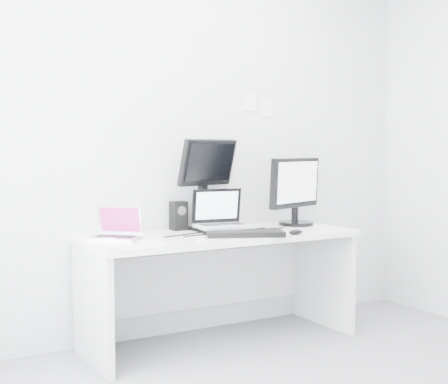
% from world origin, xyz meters
% --- Properties ---
extents(back_wall, '(3.60, 0.00, 3.60)m').
position_xyz_m(back_wall, '(0.00, 1.60, 1.35)').
color(back_wall, silver).
rests_on(back_wall, ground).
extents(desk, '(1.80, 0.70, 0.73)m').
position_xyz_m(desk, '(0.00, 1.25, 0.36)').
color(desk, white).
rests_on(desk, ground).
extents(macbook, '(0.36, 0.36, 0.22)m').
position_xyz_m(macbook, '(-0.70, 1.31, 0.84)').
color(macbook, silver).
rests_on(macbook, desk).
extents(speaker, '(0.10, 0.10, 0.19)m').
position_xyz_m(speaker, '(-0.17, 1.52, 0.83)').
color(speaker, black).
rests_on(speaker, desk).
extents(dell_laptop, '(0.38, 0.31, 0.29)m').
position_xyz_m(dell_laptop, '(0.05, 1.29, 0.88)').
color(dell_laptop, '#B2B5BA').
rests_on(dell_laptop, desk).
extents(rear_monitor, '(0.49, 0.29, 0.63)m').
position_xyz_m(rear_monitor, '(0.02, 1.47, 1.05)').
color(rear_monitor, black).
rests_on(rear_monitor, desk).
extents(samsung_monitor, '(0.60, 0.42, 0.50)m').
position_xyz_m(samsung_monitor, '(0.69, 1.35, 0.98)').
color(samsung_monitor, black).
rests_on(samsung_monitor, desk).
extents(keyboard, '(0.51, 0.36, 0.03)m').
position_xyz_m(keyboard, '(0.06, 1.04, 0.75)').
color(keyboard, black).
rests_on(keyboard, desk).
extents(mouse, '(0.10, 0.07, 0.03)m').
position_xyz_m(mouse, '(0.38, 0.94, 0.75)').
color(mouse, black).
rests_on(mouse, desk).
extents(wall_note_0, '(0.10, 0.00, 0.14)m').
position_xyz_m(wall_note_0, '(0.45, 1.59, 1.62)').
color(wall_note_0, white).
rests_on(wall_note_0, back_wall).
extents(wall_note_1, '(0.09, 0.00, 0.13)m').
position_xyz_m(wall_note_1, '(0.60, 1.59, 1.58)').
color(wall_note_1, white).
rests_on(wall_note_1, back_wall).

